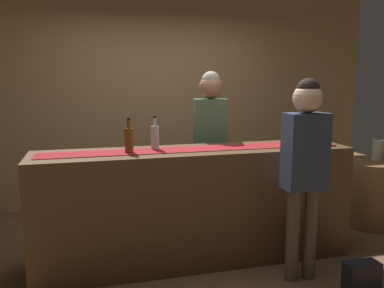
# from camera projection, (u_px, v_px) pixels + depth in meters

# --- Properties ---
(ground_plane) EXTENTS (10.00, 10.00, 0.00)m
(ground_plane) POSITION_uv_depth(u_px,v_px,m) (195.00, 259.00, 3.72)
(ground_plane) COLOR brown
(back_wall) EXTENTS (6.00, 0.12, 2.90)m
(back_wall) POSITION_uv_depth(u_px,v_px,m) (157.00, 95.00, 5.30)
(back_wall) COLOR tan
(back_wall) RESTS_ON ground
(bar_counter) EXTENTS (2.84, 0.60, 1.04)m
(bar_counter) POSITION_uv_depth(u_px,v_px,m) (195.00, 206.00, 3.64)
(bar_counter) COLOR #543821
(bar_counter) RESTS_ON ground
(counter_runner_cloth) EXTENTS (2.70, 0.28, 0.01)m
(counter_runner_cloth) POSITION_uv_depth(u_px,v_px,m) (195.00, 149.00, 3.55)
(counter_runner_cloth) COLOR maroon
(counter_runner_cloth) RESTS_ON bar_counter
(wine_bottle_amber) EXTENTS (0.07, 0.07, 0.30)m
(wine_bottle_amber) POSITION_uv_depth(u_px,v_px,m) (129.00, 140.00, 3.36)
(wine_bottle_amber) COLOR brown
(wine_bottle_amber) RESTS_ON bar_counter
(wine_bottle_clear) EXTENTS (0.07, 0.07, 0.30)m
(wine_bottle_clear) POSITION_uv_depth(u_px,v_px,m) (155.00, 137.00, 3.53)
(wine_bottle_clear) COLOR #B2C6C1
(wine_bottle_clear) RESTS_ON bar_counter
(wine_glass_near_customer) EXTENTS (0.07, 0.07, 0.14)m
(wine_glass_near_customer) POSITION_uv_depth(u_px,v_px,m) (286.00, 133.00, 3.81)
(wine_glass_near_customer) COLOR silver
(wine_glass_near_customer) RESTS_ON bar_counter
(wine_glass_mid_counter) EXTENTS (0.07, 0.07, 0.14)m
(wine_glass_mid_counter) POSITION_uv_depth(u_px,v_px,m) (328.00, 134.00, 3.75)
(wine_glass_mid_counter) COLOR silver
(wine_glass_mid_counter) RESTS_ON bar_counter
(bartender) EXTENTS (0.38, 0.27, 1.74)m
(bartender) POSITION_uv_depth(u_px,v_px,m) (210.00, 135.00, 4.18)
(bartender) COLOR #26262B
(bartender) RESTS_ON ground
(customer_sipping) EXTENTS (0.34, 0.23, 1.67)m
(customer_sipping) POSITION_uv_depth(u_px,v_px,m) (305.00, 159.00, 3.20)
(customer_sipping) COLOR brown
(customer_sipping) RESTS_ON ground
(round_side_table) EXTENTS (0.68, 0.68, 0.74)m
(round_side_table) POSITION_uv_depth(u_px,v_px,m) (372.00, 192.00, 4.59)
(round_side_table) COLOR brown
(round_side_table) RESTS_ON ground
(vase_on_side_table) EXTENTS (0.13, 0.13, 0.24)m
(vase_on_side_table) POSITION_uv_depth(u_px,v_px,m) (378.00, 150.00, 4.55)
(vase_on_side_table) COLOR #A8A399
(vase_on_side_table) RESTS_ON round_side_table
(handbag) EXTENTS (0.28, 0.14, 0.22)m
(handbag) POSITION_uv_depth(u_px,v_px,m) (362.00, 276.00, 3.18)
(handbag) COLOR black
(handbag) RESTS_ON ground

